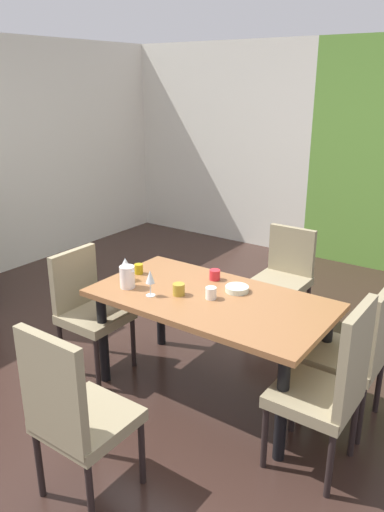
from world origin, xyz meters
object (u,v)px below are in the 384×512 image
cup_left (179,289)px  chair_head_near (74,412)px  chair_left_near (87,305)px  pitcher_north (127,277)px  chair_right_near (331,384)px  wine_glass_corner (125,264)px  cup_right (139,269)px  cup_south (215,275)px  dining_table (211,309)px  chair_right_far (359,349)px  chair_head_far (284,273)px  wine_glass_near_shelf (150,278)px  cup_rear (211,293)px  serving_bowl_west (237,289)px

cup_left → chair_head_near: bearing=-81.0°
chair_head_near → chair_left_near: (-0.91, 0.96, -0.03)m
pitcher_north → chair_right_near: bearing=-2.0°
wine_glass_corner → cup_right: 0.17m
chair_left_near → cup_south: size_ratio=11.77×
chair_right_near → wine_glass_corner: bearing=84.8°
dining_table → chair_head_near: (-0.02, -1.21, -0.09)m
chair_head_near → pitcher_north: (-0.54, 1.01, 0.26)m
dining_table → cup_right: (-0.67, 0.04, 0.13)m
chair_right_far → chair_head_far: chair_right_far is taller
chair_right_far → wine_glass_near_shelf: size_ratio=5.27×
chair_head_far → cup_left: chair_head_far is taller
chair_left_near → pitcher_north: bearing=98.2°
cup_right → pitcher_north: bearing=-65.9°
cup_south → cup_left: size_ratio=0.95×
wine_glass_near_shelf → cup_right: wine_glass_near_shelf is taller
chair_right_far → wine_glass_near_shelf: 1.40m
chair_head_near → wine_glass_near_shelf: 1.09m
chair_right_far → cup_right: bearing=97.5°
chair_head_far → chair_left_near: (-0.91, -1.45, 0.01)m
chair_right_near → cup_rear: 0.98m
cup_rear → cup_right: 0.69m
wine_glass_near_shelf → dining_table: bearing=32.4°
cup_south → cup_right: 0.57m
cup_rear → cup_left: same height
dining_table → chair_right_far: (0.93, 0.25, -0.11)m
cup_rear → pitcher_north: size_ratio=0.51×
chair_right_far → chair_head_near: 1.74m
chair_head_near → serving_bowl_west: size_ratio=6.37×
chair_head_far → chair_right_near: (0.95, -1.45, 0.05)m
wine_glass_corner → cup_left: 0.48m
serving_bowl_west → pitcher_north: size_ratio=1.02×
chair_right_near → cup_south: bearing=64.2°
cup_rear → cup_south: size_ratio=1.01×
wine_glass_corner → cup_rear: bearing=6.9°
cup_rear → cup_left: bearing=-160.5°
cup_left → pitcher_north: pitcher_north is taller
serving_bowl_west → chair_left_near: bearing=-157.3°
chair_right_near → chair_left_near: bearing=90.0°
chair_head_near → wine_glass_corner: bearing=120.3°
chair_right_far → cup_left: bearing=107.3°
wine_glass_corner → cup_south: (0.52, 0.38, -0.09)m
chair_head_far → chair_right_far: bearing=135.1°
chair_right_near → chair_left_near: 1.87m
chair_right_near → cup_rear: size_ratio=13.07×
dining_table → cup_left: (-0.19, -0.10, 0.13)m
chair_head_near → wine_glass_near_shelf: bearing=108.0°
pitcher_north → chair_head_far: bearing=68.6°
dining_table → wine_glass_near_shelf: (-0.34, -0.22, 0.22)m
serving_bowl_west → cup_rear: (-0.08, -0.20, 0.02)m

